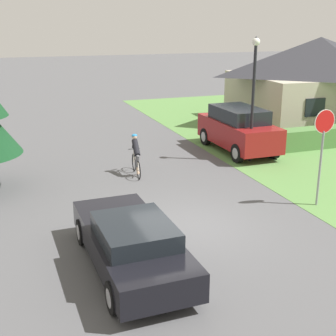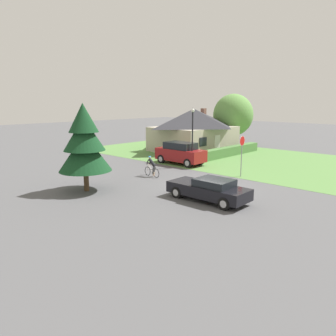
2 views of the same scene
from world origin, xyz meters
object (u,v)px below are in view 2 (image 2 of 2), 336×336
at_px(cyclist, 152,167).
at_px(parked_suv_right, 180,153).
at_px(street_lamp, 192,130).
at_px(stop_sign, 242,148).
at_px(cottage_house, 193,129).
at_px(conifer_tall_near, 84,142).
at_px(deciduous_tree_right, 233,115).
at_px(sedan_left_lane, 209,189).

distance_m(cyclist, parked_suv_right, 5.45).
bearing_deg(street_lamp, stop_sign, -95.28).
distance_m(cottage_house, street_lamp, 9.69).
distance_m(cottage_house, stop_sign, 13.65).
height_order(street_lamp, conifer_tall_near, conifer_tall_near).
distance_m(stop_sign, street_lamp, 5.16).
height_order(stop_sign, deciduous_tree_right, deciduous_tree_right).
bearing_deg(cottage_house, conifer_tall_near, -159.00).
relative_size(cyclist, street_lamp, 0.34).
distance_m(parked_suv_right, deciduous_tree_right, 14.01).
distance_m(street_lamp, deciduous_tree_right, 14.38).
relative_size(stop_sign, deciduous_tree_right, 0.47).
relative_size(cyclist, conifer_tall_near, 0.32).
distance_m(sedan_left_lane, parked_suv_right, 11.12).
height_order(cottage_house, street_lamp, street_lamp).
bearing_deg(cottage_house, deciduous_tree_right, -10.22).
height_order(cyclist, conifer_tall_near, conifer_tall_near).
distance_m(cottage_house, sedan_left_lane, 19.54).
relative_size(cyclist, stop_sign, 0.56).
xyz_separation_m(cyclist, street_lamp, (4.93, 0.14, 2.40)).
bearing_deg(sedan_left_lane, cottage_house, -49.64).
xyz_separation_m(sedan_left_lane, parked_suv_right, (7.26, 8.41, 0.35)).
height_order(sedan_left_lane, parked_suv_right, parked_suv_right).
bearing_deg(stop_sign, cottage_house, -128.25).
height_order(cyclist, stop_sign, stop_sign).
xyz_separation_m(cyclist, parked_suv_right, (5.18, 1.67, 0.26)).
xyz_separation_m(cottage_house, stop_sign, (-8.07, -11.01, -0.30)).
height_order(parked_suv_right, stop_sign, stop_sign).
xyz_separation_m(parked_suv_right, deciduous_tree_right, (13.37, 3.05, 2.88)).
xyz_separation_m(cottage_house, parked_suv_right, (-7.36, -4.43, -1.45)).
bearing_deg(street_lamp, cottage_house, 38.12).
distance_m(street_lamp, conifer_tall_near, 10.54).
bearing_deg(deciduous_tree_right, cottage_house, 167.03).
relative_size(parked_suv_right, street_lamp, 0.91).
bearing_deg(conifer_tall_near, cyclist, -1.22).
relative_size(parked_suv_right, stop_sign, 1.50).
xyz_separation_m(sedan_left_lane, conifer_tall_near, (-3.52, 6.86, 2.41)).
bearing_deg(parked_suv_right, cottage_house, -59.39).
bearing_deg(street_lamp, parked_suv_right, 80.98).
bearing_deg(conifer_tall_near, street_lamp, 0.11).
height_order(stop_sign, street_lamp, street_lamp).
relative_size(cyclist, parked_suv_right, 0.37).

